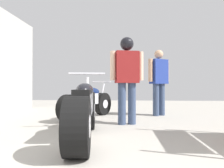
# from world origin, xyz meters

# --- Properties ---
(ground_plane) EXTENTS (15.32, 15.32, 0.00)m
(ground_plane) POSITION_xyz_m (0.00, 3.19, 0.00)
(ground_plane) COLOR #A8A399
(motorcycle_maroon_cruiser) EXTENTS (0.66, 2.20, 1.02)m
(motorcycle_maroon_cruiser) POSITION_xyz_m (-0.21, 2.24, 0.42)
(motorcycle_maroon_cruiser) COLOR black
(motorcycle_maroon_cruiser) RESTS_ON ground_plane
(motorcycle_black_naked) EXTENTS (1.06, 1.83, 0.92)m
(motorcycle_black_naked) POSITION_xyz_m (-0.55, 4.28, 0.39)
(motorcycle_black_naked) COLOR black
(motorcycle_black_naked) RESTS_ON ground_plane
(mechanic_in_blue) EXTENTS (0.64, 0.49, 1.76)m
(mechanic_in_blue) POSITION_xyz_m (1.29, 4.90, 0.99)
(mechanic_in_blue) COLOR #384766
(mechanic_in_blue) RESTS_ON ground_plane
(mechanic_with_helmet) EXTENTS (0.71, 0.35, 1.79)m
(mechanic_with_helmet) POSITION_xyz_m (0.43, 3.55, 1.07)
(mechanic_with_helmet) COLOR #384766
(mechanic_with_helmet) RESTS_ON ground_plane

